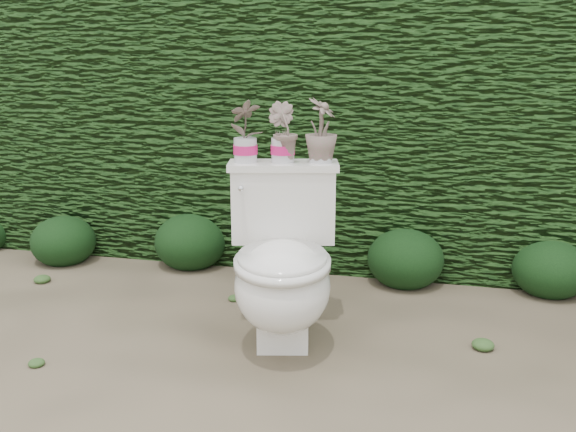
% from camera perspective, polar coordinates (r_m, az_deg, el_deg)
% --- Properties ---
extents(ground, '(60.00, 60.00, 0.00)m').
position_cam_1_polar(ground, '(2.74, 2.56, -13.17)').
color(ground, '#7B6D54').
rests_on(ground, ground).
extents(hedge, '(8.00, 1.00, 1.60)m').
position_cam_1_polar(hedge, '(4.03, 6.98, 7.81)').
color(hedge, '#264E1A').
rests_on(hedge, ground).
extents(toilet, '(0.59, 0.76, 0.78)m').
position_cam_1_polar(toilet, '(2.80, -0.48, -4.58)').
color(toilet, white).
rests_on(toilet, ground).
extents(potted_plant_left, '(0.17, 0.17, 0.27)m').
position_cam_1_polar(potted_plant_left, '(2.91, -3.83, 7.42)').
color(potted_plant_left, '#288032').
rests_on(potted_plant_left, toilet).
extents(potted_plant_center, '(0.17, 0.16, 0.26)m').
position_cam_1_polar(potted_plant_center, '(2.90, -0.47, 7.30)').
color(potted_plant_center, '#288032').
rests_on(potted_plant_center, toilet).
extents(potted_plant_right, '(0.17, 0.17, 0.27)m').
position_cam_1_polar(potted_plant_right, '(2.90, 2.97, 7.44)').
color(potted_plant_right, '#288032').
rests_on(potted_plant_right, toilet).
extents(liriope_clump_1, '(0.39, 0.39, 0.31)m').
position_cam_1_polar(liriope_clump_1, '(4.17, -19.38, -1.75)').
color(liriope_clump_1, '#153412').
rests_on(liriope_clump_1, ground).
extents(liriope_clump_2, '(0.43, 0.43, 0.35)m').
position_cam_1_polar(liriope_clump_2, '(3.91, -8.67, -1.87)').
color(liriope_clump_2, '#153412').
rests_on(liriope_clump_2, ground).
extents(liriope_clump_3, '(0.34, 0.34, 0.27)m').
position_cam_1_polar(liriope_clump_3, '(3.68, -0.50, -3.37)').
color(liriope_clump_3, '#153412').
rests_on(liriope_clump_3, ground).
extents(liriope_clump_4, '(0.42, 0.42, 0.34)m').
position_cam_1_polar(liriope_clump_4, '(3.62, 10.42, -3.34)').
color(liriope_clump_4, '#153412').
rests_on(liriope_clump_4, ground).
extents(liriope_clump_5, '(0.40, 0.40, 0.32)m').
position_cam_1_polar(liriope_clump_5, '(3.71, 22.34, -3.96)').
color(liriope_clump_5, '#153412').
rests_on(liriope_clump_5, ground).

